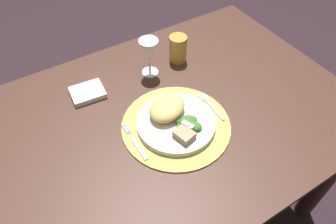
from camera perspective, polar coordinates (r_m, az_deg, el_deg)
The scene contains 12 objects.
ground_plane at distance 1.65m, azimuth -0.76°, elevation -17.42°, with size 6.00×6.00×0.00m, color #2D1E26.
dining_table at distance 1.16m, azimuth -1.03°, elevation -5.83°, with size 1.34×0.89×0.71m.
placemat at distance 1.01m, azimuth 1.48°, elevation -2.44°, with size 0.36×0.36×0.01m, color tan.
dinner_plate at distance 1.00m, azimuth 1.49°, elevation -1.97°, with size 0.25×0.25×0.02m, color silver.
pasta_serving at distance 1.00m, azimuth -0.17°, elevation 0.76°, with size 0.13×0.10×0.05m, color #E9C06B.
salad_greens at distance 0.97m, azimuth 3.41°, elevation -2.40°, with size 0.10×0.09×0.03m.
bread_piece at distance 0.95m, azimuth 3.00°, elevation -4.18°, with size 0.06×0.05×0.02m, color tan.
fork at distance 0.97m, azimuth -5.97°, elevation -5.61°, with size 0.01×0.16×0.00m.
spoon at distance 1.08m, azimuth 7.35°, elevation 1.82°, with size 0.02×0.14×0.01m.
napkin at distance 1.14m, azimuth -14.50°, elevation 3.48°, with size 0.11×0.10×0.02m, color white.
wine_glass at distance 1.14m, azimuth -3.51°, elevation 11.15°, with size 0.07×0.07×0.15m.
amber_tumbler at distance 1.23m, azimuth 1.83°, elevation 11.52°, with size 0.07×0.07×0.11m, color gold.
Camera 1 is at (-0.34, -0.59, 1.50)m, focal length 33.29 mm.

